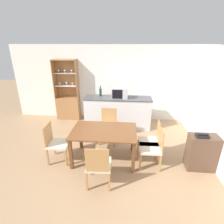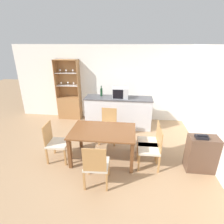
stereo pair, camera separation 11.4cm
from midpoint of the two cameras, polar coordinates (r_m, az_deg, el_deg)
ground_plane at (r=4.26m, az=-4.00°, el=-15.81°), size 18.00×18.00×0.00m
wall_back at (r=6.13m, az=0.18°, el=9.28°), size 6.80×0.06×2.55m
wall_right at (r=4.29m, az=32.57°, el=0.31°), size 0.06×4.60×2.55m
kitchen_counter at (r=5.65m, az=2.65°, el=-0.10°), size 2.11×0.60×0.99m
display_cabinet at (r=6.47m, az=-13.15°, el=3.05°), size 0.81×0.34×2.08m
dining_table at (r=4.01m, az=-2.12°, el=-7.35°), size 1.46×0.96×0.75m
dining_chair_head_far at (r=4.82m, az=-0.58°, el=-4.55°), size 0.48×0.48×0.92m
dining_chair_side_right_far at (r=4.22m, az=13.08°, el=-9.27°), size 0.47×0.47×0.92m
dining_chair_side_left_near at (r=4.27m, az=-17.08°, el=-9.36°), size 0.48×0.48×0.92m
dining_chair_head_near at (r=3.43m, az=-4.19°, el=-16.79°), size 0.48×0.48×0.92m
dining_chair_side_right_near at (r=3.98m, az=13.48°, el=-11.38°), size 0.47×0.47×0.92m
microwave at (r=5.44m, az=3.42°, el=6.30°), size 0.48×0.38×0.32m
wine_bottle at (r=5.63m, az=-2.91°, el=6.55°), size 0.07×0.07×0.33m
side_cabinet at (r=4.28m, az=27.82°, el=-11.99°), size 0.59×0.34×0.79m
telephone at (r=4.01m, az=28.00°, el=-7.19°), size 0.24×0.15×0.09m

